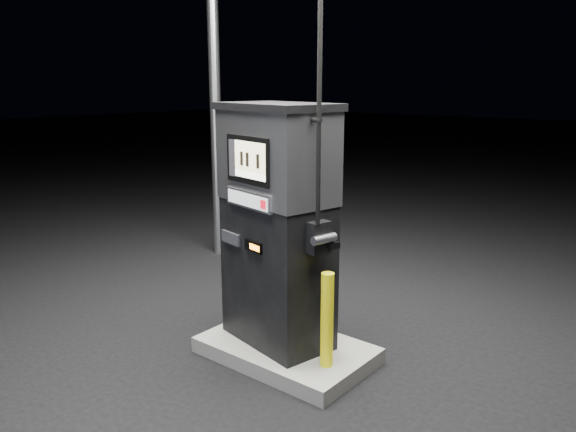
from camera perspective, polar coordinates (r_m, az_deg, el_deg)
The scene contains 5 objects.
ground at distance 5.60m, azimuth -0.17°, elevation -14.15°, with size 80.00×80.00×0.00m, color black.
pump_island at distance 5.56m, azimuth -0.17°, elevation -13.47°, with size 1.60×1.00×0.15m, color slate.
fuel_dispenser at distance 5.21m, azimuth -1.08°, elevation -0.79°, with size 1.31×0.89×4.70m.
bollard_left at distance 5.92m, azimuth -4.66°, elevation -5.81°, with size 0.13×0.13×1.00m, color #FFF00E.
bollard_right at distance 4.97m, azimuth 3.99°, elevation -10.50°, with size 0.11×0.11×0.86m, color #FFF00E.
Camera 1 is at (3.16, -3.84, 2.58)m, focal length 35.00 mm.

